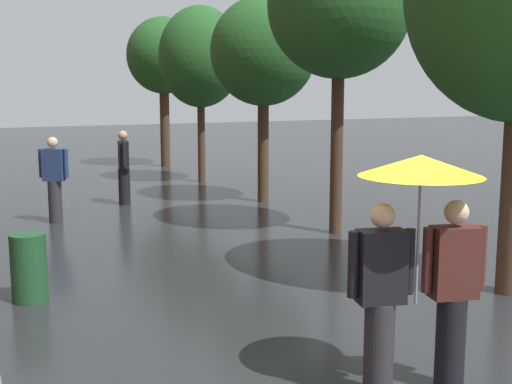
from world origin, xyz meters
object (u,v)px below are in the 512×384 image
(street_tree_1, at_px, (339,6))
(street_tree_4, at_px, (163,57))
(street_tree_3, at_px, (200,57))
(couple_under_umbrella, at_px, (419,241))
(pedestrian_walking_far, at_px, (54,179))
(pedestrian_walking_midground, at_px, (124,167))
(street_tree_2, at_px, (263,52))
(litter_bin, at_px, (29,268))

(street_tree_1, bearing_deg, street_tree_4, 88.98)
(street_tree_1, xyz_separation_m, street_tree_3, (0.03, 7.10, -0.62))
(couple_under_umbrella, relative_size, pedestrian_walking_far, 1.25)
(street_tree_4, relative_size, pedestrian_walking_midground, 2.90)
(couple_under_umbrella, distance_m, pedestrian_walking_midground, 10.30)
(street_tree_2, relative_size, street_tree_3, 0.97)
(street_tree_3, bearing_deg, couple_under_umbrella, -102.06)
(street_tree_2, height_order, street_tree_4, street_tree_4)
(litter_bin, bearing_deg, pedestrian_walking_midground, 66.46)
(street_tree_2, bearing_deg, street_tree_4, 90.20)
(street_tree_4, bearing_deg, street_tree_1, -91.02)
(street_tree_1, distance_m, pedestrian_walking_midground, 6.15)
(street_tree_3, bearing_deg, litter_bin, -121.94)
(street_tree_1, relative_size, pedestrian_walking_midground, 3.19)
(street_tree_1, distance_m, street_tree_2, 3.60)
(street_tree_1, distance_m, couple_under_umbrella, 6.92)
(litter_bin, xyz_separation_m, pedestrian_walking_far, (1.02, 4.82, 0.43))
(couple_under_umbrella, height_order, pedestrian_walking_midground, couple_under_umbrella)
(street_tree_1, bearing_deg, pedestrian_walking_far, 145.51)
(street_tree_2, bearing_deg, street_tree_1, -93.58)
(street_tree_4, height_order, litter_bin, street_tree_4)
(street_tree_2, relative_size, street_tree_4, 0.96)
(street_tree_2, height_order, street_tree_3, street_tree_3)
(couple_under_umbrella, bearing_deg, litter_bin, 124.43)
(street_tree_1, relative_size, pedestrian_walking_far, 3.16)
(street_tree_3, height_order, couple_under_umbrella, street_tree_3)
(street_tree_2, xyz_separation_m, pedestrian_walking_far, (-4.69, -0.47, -2.52))
(street_tree_2, bearing_deg, pedestrian_walking_midground, 162.06)
(street_tree_2, relative_size, litter_bin, 5.43)
(pedestrian_walking_midground, bearing_deg, street_tree_3, 42.87)
(street_tree_3, xyz_separation_m, pedestrian_walking_midground, (-2.79, -2.59, -2.54))
(pedestrian_walking_midground, distance_m, pedestrian_walking_far, 2.23)
(street_tree_1, relative_size, street_tree_2, 1.15)
(street_tree_4, bearing_deg, couple_under_umbrella, -99.85)
(couple_under_umbrella, height_order, litter_bin, couple_under_umbrella)
(litter_bin, bearing_deg, pedestrian_walking_far, 78.10)
(street_tree_1, height_order, litter_bin, street_tree_1)
(street_tree_2, bearing_deg, street_tree_3, 93.09)
(street_tree_3, xyz_separation_m, pedestrian_walking_far, (-4.50, -4.03, -2.53))
(pedestrian_walking_far, bearing_deg, street_tree_4, 59.55)
(street_tree_1, relative_size, street_tree_3, 1.11)
(street_tree_3, bearing_deg, street_tree_4, 87.58)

